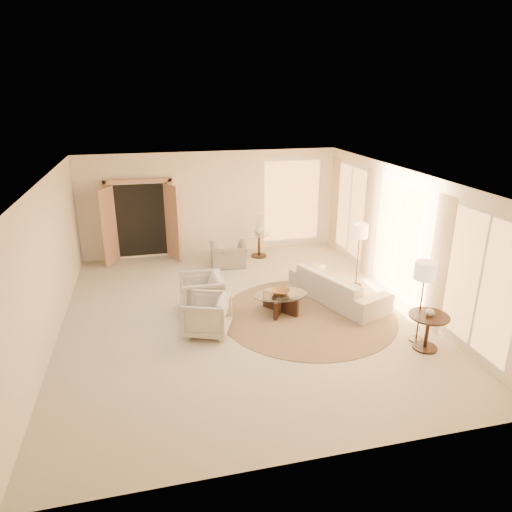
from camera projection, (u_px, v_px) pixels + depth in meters
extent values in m
cube|color=beige|center=(241.00, 315.00, 9.28)|extent=(7.00, 8.00, 0.02)
cube|color=white|center=(240.00, 178.00, 8.33)|extent=(7.00, 8.00, 0.02)
cube|color=#F6E7CE|center=(211.00, 203.00, 12.46)|extent=(7.00, 0.04, 2.80)
cube|color=#F6E7CE|center=(312.00, 363.00, 5.15)|extent=(7.00, 0.04, 2.80)
cube|color=#F6E7CE|center=(47.00, 265.00, 8.04)|extent=(0.04, 8.00, 2.80)
cube|color=#F6E7CE|center=(404.00, 237.00, 9.57)|extent=(0.04, 8.00, 2.80)
cube|color=tan|center=(141.00, 220.00, 12.05)|extent=(1.80, 0.12, 2.16)
cube|color=tan|center=(109.00, 226.00, 11.65)|extent=(0.35, 0.66, 2.00)
cube|color=tan|center=(172.00, 223.00, 12.00)|extent=(0.35, 0.66, 2.00)
cylinder|color=#473525|center=(308.00, 314.00, 9.29)|extent=(3.76, 3.76, 0.01)
imported|color=beige|center=(338.00, 286.00, 9.81)|extent=(1.66, 2.47, 0.67)
imported|color=beige|center=(202.00, 292.00, 9.27)|extent=(0.81, 0.86, 0.87)
imported|color=beige|center=(207.00, 313.00, 8.46)|extent=(0.97, 1.00, 0.81)
imported|color=gray|center=(228.00, 252.00, 11.74)|extent=(0.95, 0.65, 0.79)
cube|color=black|center=(280.00, 304.00, 9.34)|extent=(0.59, 0.69, 0.37)
cube|color=black|center=(280.00, 304.00, 9.34)|extent=(0.49, 0.76, 0.37)
cylinder|color=white|center=(281.00, 294.00, 9.26)|extent=(1.20, 1.20, 0.02)
cylinder|color=black|center=(425.00, 347.00, 8.07)|extent=(0.43, 0.43, 0.03)
cylinder|color=black|center=(427.00, 332.00, 7.97)|extent=(0.06, 0.06, 0.61)
cylinder|color=black|center=(429.00, 316.00, 7.86)|extent=(0.69, 0.69, 0.03)
cylinder|color=#2F251A|center=(259.00, 256.00, 12.57)|extent=(0.43, 0.43, 0.03)
cylinder|color=#2F251A|center=(259.00, 245.00, 12.46)|extent=(0.06, 0.06, 0.61)
cylinder|color=white|center=(259.00, 234.00, 12.36)|extent=(0.56, 0.56, 0.03)
cylinder|color=#2F251A|center=(356.00, 285.00, 10.66)|extent=(0.25, 0.25, 0.03)
cylinder|color=#2F251A|center=(358.00, 260.00, 10.45)|extent=(0.03, 0.03, 1.27)
cylinder|color=beige|center=(360.00, 231.00, 10.21)|extent=(0.36, 0.36, 0.31)
cylinder|color=#2F251A|center=(416.00, 340.00, 8.33)|extent=(0.26, 0.26, 0.03)
cylinder|color=#2F251A|center=(420.00, 308.00, 8.11)|extent=(0.03, 0.03, 1.30)
cylinder|color=beige|center=(425.00, 271.00, 7.87)|extent=(0.37, 0.37, 0.31)
imported|color=brown|center=(281.00, 292.00, 9.24)|extent=(0.48, 0.48, 0.09)
imported|color=silver|center=(430.00, 312.00, 7.83)|extent=(0.17, 0.17, 0.16)
imported|color=silver|center=(259.00, 229.00, 12.31)|extent=(0.31, 0.31, 0.26)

